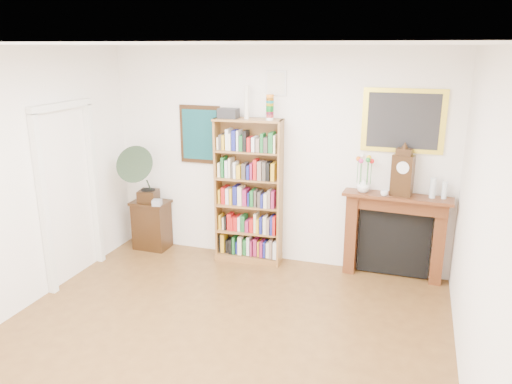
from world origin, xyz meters
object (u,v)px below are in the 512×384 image
mantel_clock (403,173)px  cd_stack (157,203)px  fireplace (395,229)px  bookshelf (249,184)px  bottle_left (433,188)px  side_cabinet (152,225)px  flower_vase (363,185)px  gramophone (141,171)px  teacup (384,193)px  bottle_right (445,190)px

mantel_clock → cd_stack: bearing=-163.8°
fireplace → cd_stack: fireplace is taller
bookshelf → bottle_left: bookshelf is taller
fireplace → cd_stack: 3.15m
side_cabinet → mantel_clock: (3.36, 0.05, 1.01)m
flower_vase → gramophone: bearing=-176.5°
teacup → gramophone: bearing=-178.4°
fireplace → teacup: (-0.15, -0.14, 0.48)m
gramophone → mantel_clock: bearing=-5.5°
fireplace → cd_stack: size_ratio=10.80×
gramophone → cd_stack: (0.22, -0.01, -0.43)m
gramophone → flower_vase: (2.95, 0.18, 0.00)m
teacup → bottle_right: 0.68m
flower_vase → bottle_left: bearing=0.4°
gramophone → cd_stack: 0.48m
teacup → bottle_left: bearing=10.3°
bottle_left → fireplace: bearing=173.3°
cd_stack → mantel_clock: bearing=3.3°
cd_stack → mantel_clock: (3.18, 0.18, 0.62)m
cd_stack → teacup: bearing=1.9°
side_cabinet → bottle_left: size_ratio=2.90×
bookshelf → teacup: 1.72m
side_cabinet → flower_vase: 3.03m
fireplace → bottle_left: size_ratio=5.40×
bookshelf → bottle_right: 2.39m
side_cabinet → gramophone: size_ratio=0.84×
bottle_right → fireplace: bearing=175.9°
gramophone → mantel_clock: 3.40m
gramophone → flower_vase: gramophone is taller
bottle_right → flower_vase: bearing=-179.1°
cd_stack → bottle_left: size_ratio=0.50×
teacup → bottle_left: 0.55m
gramophone → bottle_right: 3.88m
gramophone → mantel_clock: (3.40, 0.17, 0.19)m
mantel_clock → teacup: bearing=-143.9°
bookshelf → bottle_right: bookshelf is taller
teacup → bottle_left: (0.54, 0.10, 0.08)m
mantel_clock → bottle_left: size_ratio=2.37×
bookshelf → side_cabinet: bookshelf is taller
bookshelf → bottle_left: 2.27m
mantel_clock → flower_vase: (-0.44, 0.01, -0.19)m
teacup → bottle_right: bottle_right is taller
mantel_clock → teacup: (-0.19, -0.08, -0.24)m
fireplace → bottle_left: 0.69m
bookshelf → side_cabinet: bearing=176.2°
bottle_left → bottle_right: (0.13, 0.01, -0.02)m
flower_vase → bottle_left: bottle_left is taller
side_cabinet → flower_vase: bearing=2.2°
side_cabinet → bottle_right: 3.93m
bookshelf → bottle_left: bearing=-4.0°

